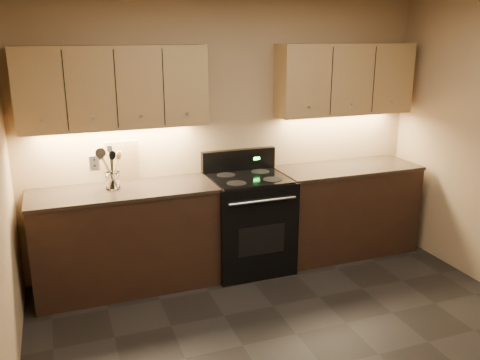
# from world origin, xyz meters

# --- Properties ---
(wall_back) EXTENTS (4.00, 0.04, 2.60)m
(wall_back) POSITION_xyz_m (0.00, 2.00, 1.30)
(wall_back) COLOR tan
(wall_back) RESTS_ON ground
(counter_left) EXTENTS (1.62, 0.62, 0.93)m
(counter_left) POSITION_xyz_m (-1.10, 1.70, 0.47)
(counter_left) COLOR black
(counter_left) RESTS_ON ground
(counter_right) EXTENTS (1.46, 0.62, 0.93)m
(counter_right) POSITION_xyz_m (1.18, 1.70, 0.47)
(counter_right) COLOR black
(counter_right) RESTS_ON ground
(stove) EXTENTS (0.76, 0.68, 1.14)m
(stove) POSITION_xyz_m (0.08, 1.68, 0.48)
(stove) COLOR black
(stove) RESTS_ON ground
(upper_cab_left) EXTENTS (1.60, 0.30, 0.70)m
(upper_cab_left) POSITION_xyz_m (-1.10, 1.85, 1.80)
(upper_cab_left) COLOR #A48852
(upper_cab_left) RESTS_ON wall_back
(upper_cab_right) EXTENTS (1.44, 0.30, 0.70)m
(upper_cab_right) POSITION_xyz_m (1.18, 1.85, 1.80)
(upper_cab_right) COLOR #A48852
(upper_cab_right) RESTS_ON wall_back
(outlet_plate) EXTENTS (0.08, 0.01, 0.12)m
(outlet_plate) POSITION_xyz_m (-1.30, 1.99, 1.12)
(outlet_plate) COLOR #B2B5BA
(outlet_plate) RESTS_ON wall_back
(utensil_crock) EXTENTS (0.16, 0.16, 0.15)m
(utensil_crock) POSITION_xyz_m (-1.17, 1.75, 1.00)
(utensil_crock) COLOR white
(utensil_crock) RESTS_ON counter_left
(cutting_board) EXTENTS (0.31, 0.09, 0.39)m
(cutting_board) POSITION_xyz_m (-1.06, 1.96, 1.12)
(cutting_board) COLOR tan
(cutting_board) RESTS_ON counter_left
(wooden_spoon) EXTENTS (0.18, 0.10, 0.33)m
(wooden_spoon) POSITION_xyz_m (-1.21, 1.74, 1.11)
(wooden_spoon) COLOR tan
(wooden_spoon) RESTS_ON utensil_crock
(black_spoon) EXTENTS (0.07, 0.18, 0.36)m
(black_spoon) POSITION_xyz_m (-1.18, 1.78, 1.12)
(black_spoon) COLOR black
(black_spoon) RESTS_ON utensil_crock
(black_turner) EXTENTS (0.09, 0.20, 0.39)m
(black_turner) POSITION_xyz_m (-1.17, 1.74, 1.13)
(black_turner) COLOR black
(black_turner) RESTS_ON utensil_crock
(steel_spatula) EXTENTS (0.23, 0.13, 0.35)m
(steel_spatula) POSITION_xyz_m (-1.14, 1.75, 1.12)
(steel_spatula) COLOR silver
(steel_spatula) RESTS_ON utensil_crock
(steel_skimmer) EXTENTS (0.22, 0.12, 0.38)m
(steel_skimmer) POSITION_xyz_m (-1.14, 1.74, 1.13)
(steel_skimmer) COLOR silver
(steel_skimmer) RESTS_ON utensil_crock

